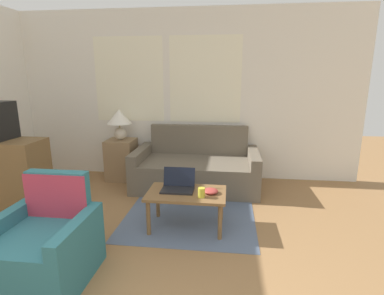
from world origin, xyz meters
TOP-DOWN VIEW (x-y plane):
  - wall_back at (-0.00, 4.17)m, footprint 5.83×0.06m
  - rug at (0.49, 3.00)m, footprint 1.50×2.09m
  - couch at (0.45, 3.68)m, footprint 1.79×0.95m
  - armchair at (-0.53, 1.45)m, footprint 0.74×0.73m
  - side_table at (-0.76, 3.85)m, footprint 0.42×0.42m
  - table_lamp at (-0.76, 3.85)m, footprint 0.37×0.37m
  - coffee_table at (0.49, 2.40)m, footprint 0.83×0.52m
  - laptop at (0.39, 2.46)m, footprint 0.35×0.27m
  - cup_navy at (0.66, 2.29)m, footprint 0.07×0.07m
  - snack_bowl at (0.74, 2.40)m, footprint 0.16×0.16m

SIDE VIEW (x-z plane):
  - rug at x=0.49m, z-range 0.00..0.01m
  - couch at x=0.45m, z-range -0.17..0.69m
  - armchair at x=-0.53m, z-range -0.15..0.67m
  - side_table at x=-0.76m, z-range 0.00..0.64m
  - coffee_table at x=0.49m, z-range 0.15..0.56m
  - snack_bowl at x=0.74m, z-range 0.41..0.46m
  - cup_navy at x=0.66m, z-range 0.41..0.51m
  - laptop at x=0.39m, z-range 0.35..0.57m
  - table_lamp at x=-0.76m, z-range 0.72..1.19m
  - wall_back at x=0.00m, z-range 0.01..2.61m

